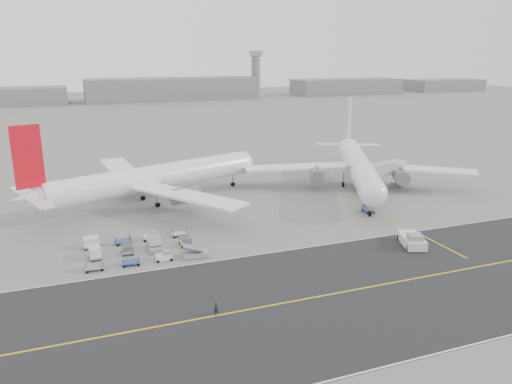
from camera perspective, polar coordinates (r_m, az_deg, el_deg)
name	(u,v)px	position (r m, az deg, el deg)	size (l,w,h in m)	color
ground	(252,250)	(80.85, -0.49, -6.63)	(700.00, 700.00, 0.00)	gray
taxiway	(334,294)	(67.95, 8.92, -11.40)	(220.00, 59.00, 0.03)	#28282B
horizon_buildings	(158,100)	(336.28, -11.14, 10.25)	(520.00, 28.00, 28.00)	gray
control_tower	(256,73)	(358.27, -0.03, 13.47)	(7.00, 7.00, 31.25)	gray
airliner_a	(150,179)	(105.74, -12.03, 1.51)	(52.05, 51.10, 18.70)	white
airliner_b	(358,165)	(118.41, 11.57, 3.05)	(49.47, 50.73, 18.62)	white
pushback_tug	(412,240)	(86.04, 17.42, -5.26)	(5.11, 8.58, 2.44)	silver
jet_bridge	(378,171)	(116.95, 13.81, 2.33)	(17.40, 6.84, 6.49)	gray
gse_cluster	(142,252)	(82.17, -12.92, -6.68)	(22.49, 17.01, 2.03)	gray
stray_dolly	(368,213)	(101.47, 12.68, -2.30)	(1.58, 2.57, 1.58)	silver
ground_crew_a	(216,309)	(62.02, -4.58, -13.19)	(0.62, 0.41, 1.71)	black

